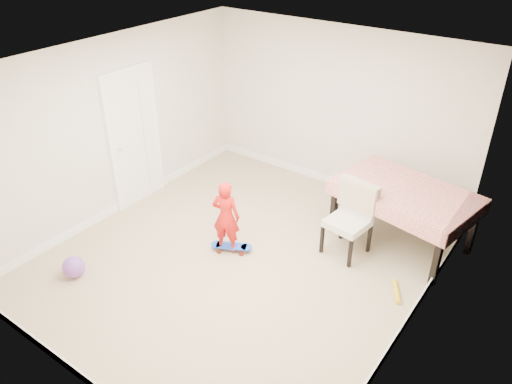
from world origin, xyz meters
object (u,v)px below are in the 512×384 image
Objects in this scene: child at (226,219)px; balloon at (74,267)px; skateboard at (231,248)px; dining_table at (402,216)px; dining_chair at (348,221)px.

child reaches higher than balloon.
child is (-0.05, -0.03, 0.47)m from skateboard.
balloon is (-1.28, -1.57, 0.10)m from skateboard.
dining_table is 1.77× the size of dining_chair.
balloon is (-2.54, -2.45, -0.36)m from dining_chair.
balloon is at bearing -123.31° from dining_table.
skateboard is (-1.26, -0.87, -0.46)m from dining_chair.
dining_table is at bearing -157.69° from child.
dining_table is 4.34m from balloon.
skateboard is 0.47m from child.
skateboard is at bearing -127.83° from dining_table.
child is at bearing -174.23° from skateboard.
balloon is at bearing 32.78° from child.
dining_chair is 3.54m from balloon.
dining_table is 0.82m from dining_chair.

